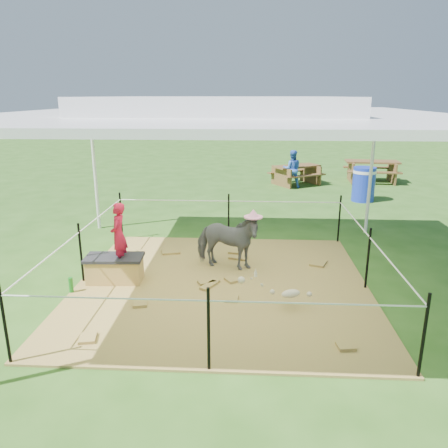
# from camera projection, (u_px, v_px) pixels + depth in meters

# --- Properties ---
(ground) EXTENTS (90.00, 90.00, 0.00)m
(ground) POSITION_uv_depth(u_px,v_px,m) (222.00, 286.00, 6.96)
(ground) COLOR #2D5919
(ground) RESTS_ON ground
(hay_patch) EXTENTS (4.60, 4.60, 0.03)m
(hay_patch) POSITION_uv_depth(u_px,v_px,m) (222.00, 285.00, 6.96)
(hay_patch) COLOR brown
(hay_patch) RESTS_ON ground
(canopy_tent) EXTENTS (6.30, 6.30, 2.90)m
(canopy_tent) POSITION_uv_depth(u_px,v_px,m) (222.00, 112.00, 6.20)
(canopy_tent) COLOR silver
(canopy_tent) RESTS_ON ground
(rope_fence) EXTENTS (4.54, 4.54, 1.00)m
(rope_fence) POSITION_uv_depth(u_px,v_px,m) (222.00, 248.00, 6.78)
(rope_fence) COLOR black
(rope_fence) RESTS_ON ground
(straw_bale) EXTENTS (0.87, 0.47, 0.38)m
(straw_bale) POSITION_uv_depth(u_px,v_px,m) (115.00, 270.00, 7.02)
(straw_bale) COLOR #B08640
(straw_bale) RESTS_ON hay_patch
(dark_cloth) EXTENTS (0.93, 0.52, 0.05)m
(dark_cloth) POSITION_uv_depth(u_px,v_px,m) (114.00, 258.00, 6.96)
(dark_cloth) COLOR black
(dark_cloth) RESTS_ON straw_bale
(woman) EXTENTS (0.26, 0.38, 1.02)m
(woman) POSITION_uv_depth(u_px,v_px,m) (118.00, 229.00, 6.81)
(woman) COLOR red
(woman) RESTS_ON straw_bale
(green_bottle) EXTENTS (0.07, 0.07, 0.24)m
(green_bottle) POSITION_uv_depth(u_px,v_px,m) (71.00, 285.00, 6.64)
(green_bottle) COLOR #1A751E
(green_bottle) RESTS_ON hay_patch
(pony) EXTENTS (1.26, 0.82, 0.99)m
(pony) POSITION_uv_depth(u_px,v_px,m) (227.00, 242.00, 7.44)
(pony) COLOR #48484D
(pony) RESTS_ON hay_patch
(pink_hat) EXTENTS (0.31, 0.31, 0.14)m
(pink_hat) POSITION_uv_depth(u_px,v_px,m) (227.00, 210.00, 7.28)
(pink_hat) COLOR #FF93C3
(pink_hat) RESTS_ON pony
(foal) EXTENTS (0.95, 0.76, 0.47)m
(foal) POSITION_uv_depth(u_px,v_px,m) (291.00, 292.00, 6.13)
(foal) COLOR #C7B091
(foal) RESTS_ON hay_patch
(trash_barrel) EXTENTS (0.72, 0.72, 0.97)m
(trash_barrel) POSITION_uv_depth(u_px,v_px,m) (364.00, 184.00, 12.42)
(trash_barrel) COLOR #1730B3
(trash_barrel) RESTS_ON ground
(picnic_table_near) EXTENTS (1.94, 1.79, 0.66)m
(picnic_table_near) POSITION_uv_depth(u_px,v_px,m) (296.00, 175.00, 14.76)
(picnic_table_near) COLOR brown
(picnic_table_near) RESTS_ON ground
(picnic_table_far) EXTENTS (1.88, 1.43, 0.74)m
(picnic_table_far) POSITION_uv_depth(u_px,v_px,m) (371.00, 171.00, 15.20)
(picnic_table_far) COLOR brown
(picnic_table_far) RESTS_ON ground
(distant_person) EXTENTS (0.60, 0.47, 1.23)m
(distant_person) POSITION_uv_depth(u_px,v_px,m) (292.00, 169.00, 14.22)
(distant_person) COLOR blue
(distant_person) RESTS_ON ground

